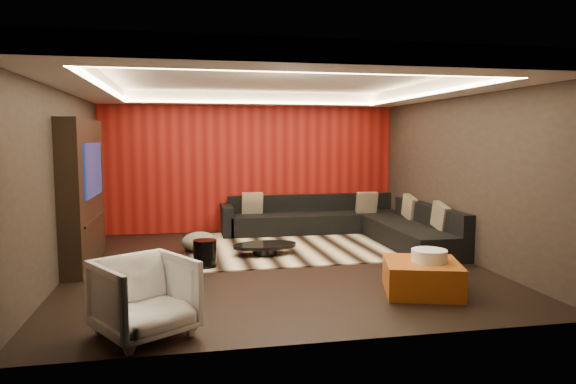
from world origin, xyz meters
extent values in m
cube|color=black|center=(0.00, 0.00, -0.01)|extent=(6.00, 6.00, 0.02)
cube|color=silver|center=(0.00, 0.00, 2.81)|extent=(6.00, 6.00, 0.02)
cube|color=black|center=(0.00, 3.01, 1.40)|extent=(6.00, 0.02, 2.80)
cube|color=black|center=(-3.01, 0.00, 1.40)|extent=(0.02, 6.00, 2.80)
cube|color=black|center=(3.01, 0.00, 1.40)|extent=(0.02, 6.00, 2.80)
cube|color=#6B0C0A|center=(0.00, 2.97, 1.40)|extent=(5.98, 0.05, 2.78)
cube|color=silver|center=(0.00, 2.70, 2.69)|extent=(6.00, 0.60, 0.22)
cube|color=silver|center=(0.00, -2.70, 2.69)|extent=(6.00, 0.60, 0.22)
cube|color=silver|center=(-2.70, 0.00, 2.69)|extent=(0.60, 4.80, 0.22)
cube|color=silver|center=(2.70, 0.00, 2.69)|extent=(0.60, 4.80, 0.22)
cube|color=#FFD899|center=(0.00, 2.36, 2.60)|extent=(4.80, 0.08, 0.04)
cube|color=#FFD899|center=(0.00, -2.36, 2.60)|extent=(4.80, 0.08, 0.04)
cube|color=#FFD899|center=(-2.36, 0.00, 2.60)|extent=(0.08, 4.80, 0.04)
cube|color=#FFD899|center=(2.36, 0.00, 2.60)|extent=(0.08, 4.80, 0.04)
cube|color=black|center=(-2.85, 0.60, 1.10)|extent=(0.30, 2.00, 2.20)
cube|color=black|center=(-2.69, 0.60, 1.45)|extent=(0.04, 1.30, 0.80)
cube|color=black|center=(-2.69, 0.60, 0.70)|extent=(0.04, 1.60, 0.04)
cube|color=beige|center=(0.63, 1.29, 0.01)|extent=(4.09, 3.12, 0.02)
cylinder|color=black|center=(-0.07, 0.66, 0.11)|extent=(1.15, 1.15, 0.18)
cylinder|color=black|center=(-1.07, 0.04, 0.22)|extent=(0.42, 0.42, 0.40)
ellipsoid|color=#B5AB8C|center=(-1.12, 1.13, 0.18)|extent=(0.79, 0.79, 0.33)
cylinder|color=white|center=(1.62, -1.74, 0.27)|extent=(0.57, 0.57, 0.55)
cube|color=#934513|center=(1.54, -1.72, 0.20)|extent=(1.11, 1.11, 0.40)
imported|color=white|center=(-1.73, -2.50, 0.39)|extent=(1.15, 1.15, 0.77)
cube|color=black|center=(1.25, 2.55, 0.20)|extent=(3.50, 0.90, 0.40)
cube|color=black|center=(1.25, 2.90, 0.57)|extent=(3.50, 0.20, 0.35)
cube|color=black|center=(2.55, 0.80, 0.20)|extent=(0.90, 2.60, 0.40)
cube|color=black|center=(2.90, 0.80, 0.57)|extent=(0.20, 2.60, 0.35)
cube|color=black|center=(-0.55, 2.55, 0.30)|extent=(0.20, 0.90, 0.60)
cube|color=beige|center=(2.83, 0.28, 0.62)|extent=(0.12, 0.50, 0.50)
cube|color=beige|center=(2.27, 2.31, 0.62)|extent=(0.42, 0.20, 0.44)
cube|color=beige|center=(-0.02, 2.67, 0.62)|extent=(0.42, 0.20, 0.44)
cube|color=beige|center=(2.81, 1.45, 0.62)|extent=(0.12, 0.50, 0.50)
camera|label=1|loc=(-1.30, -7.51, 1.92)|focal=32.00mm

